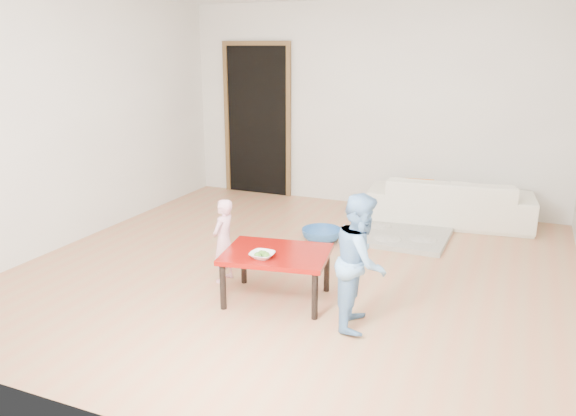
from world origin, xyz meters
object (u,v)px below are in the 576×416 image
Objects in this scene: sofa at (450,200)px; basin at (322,235)px; child_blue at (361,261)px; child_pink at (223,241)px; red_table at (277,276)px; bowl at (262,255)px.

sofa is 1.71m from basin.
basin is at bearing 40.38° from sofa.
child_blue is at bearing 78.78° from sofa.
sofa is 3.04m from child_pink.
child_pink is (-0.60, 0.18, 0.17)m from red_table.
child_pink is at bearing 163.27° from red_table.
bowl reaches higher than basin.
sofa is 3.12m from bowl.
bowl is 0.44× the size of basin.
basin is (-0.90, 1.68, -0.44)m from child_blue.
sofa reaches higher than red_table.
child_blue is (-0.27, -2.91, 0.24)m from sofa.
child_pink reaches higher than bowl.
sofa is 9.75× the size of bowl.
sofa is 2.94m from red_table.
child_pink is 0.74× the size of child_blue.
sofa reaches higher than basin.
bowl reaches higher than red_table.
child_blue reaches higher than bowl.
child_pink is at bearing 51.95° from sofa.
sofa is 4.32× the size of basin.
bowl is at bearing 59.63° from child_pink.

